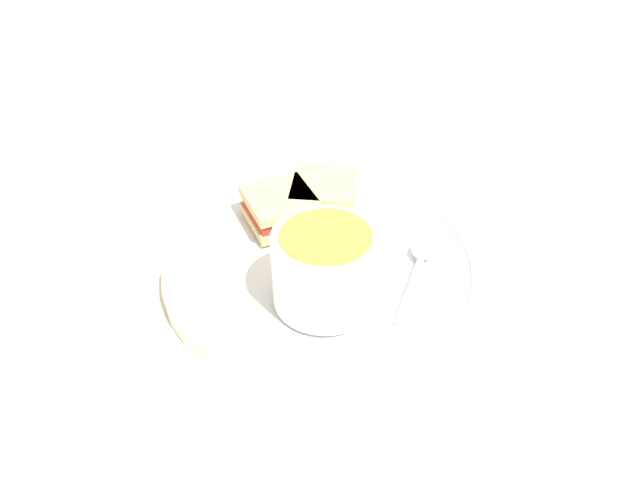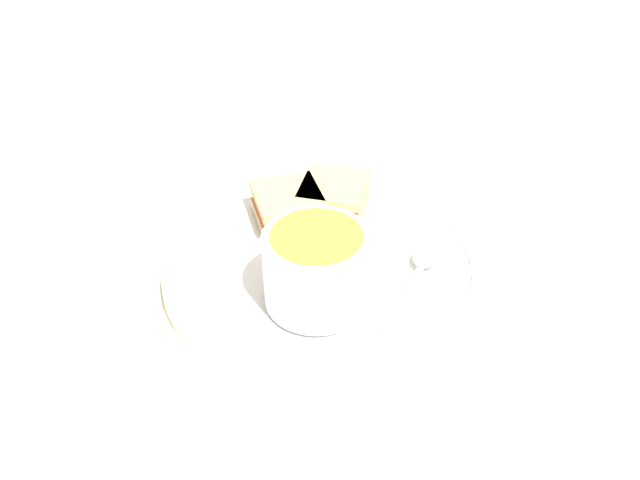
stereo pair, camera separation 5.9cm
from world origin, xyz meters
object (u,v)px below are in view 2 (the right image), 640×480
Objects in this scene: sandwich_half_far at (288,205)px; soup_bowl at (317,268)px; sandwich_half_near at (334,195)px; spoon at (422,264)px.

soup_bowl is at bearing 160.11° from sandwich_half_far.
sandwich_half_far is at bearing 78.09° from sandwich_half_near.
soup_bowl reaches higher than sandwich_half_near.
sandwich_half_far reaches higher than spoon.
sandwich_half_far is at bearing 84.98° from spoon.
soup_bowl is at bearing 140.78° from spoon.
sandwich_half_near is (0.13, 0.01, 0.01)m from spoon.
soup_bowl is 0.81× the size of spoon.
sandwich_half_near is (0.11, -0.09, -0.02)m from soup_bowl.
spoon is 1.30× the size of sandwich_half_far.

